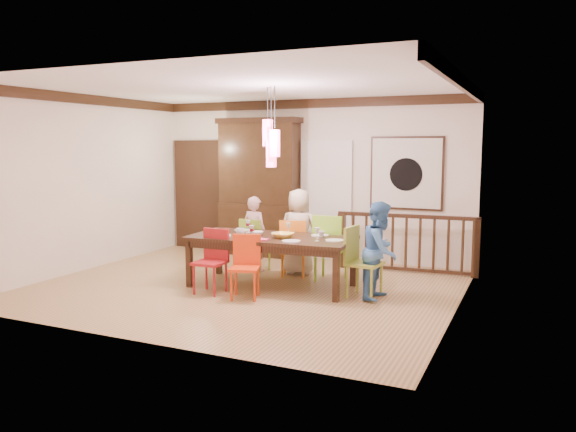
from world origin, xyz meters
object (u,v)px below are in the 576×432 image
at_px(chair_end_right, 365,257).
at_px(person_far_mid, 299,232).
at_px(balustrade, 406,242).
at_px(person_far_left, 255,234).
at_px(china_hutch, 259,187).
at_px(person_end_right, 380,250).
at_px(dining_table, 272,241).
at_px(chair_far_left, 256,241).

height_order(chair_end_right, person_far_mid, person_far_mid).
relative_size(balustrade, person_far_left, 1.86).
distance_m(person_far_left, person_far_mid, 0.77).
distance_m(china_hutch, balustrade, 3.00).
distance_m(person_far_mid, person_end_right, 1.82).
height_order(chair_end_right, china_hutch, china_hutch).
bearing_deg(chair_end_right, china_hutch, 58.76).
relative_size(balustrade, person_far_mid, 1.66).
bearing_deg(balustrade, china_hutch, 169.71).
height_order(dining_table, china_hutch, china_hutch).
bearing_deg(balustrade, dining_table, -135.72).
bearing_deg(chair_far_left, person_far_left, -42.92).
relative_size(china_hutch, balustrade, 1.12).
xyz_separation_m(person_far_left, person_far_mid, (0.77, 0.06, 0.07)).
xyz_separation_m(dining_table, person_far_left, (-0.72, 0.85, -0.06)).
relative_size(dining_table, person_end_right, 1.84).
relative_size(china_hutch, person_far_left, 2.08).
xyz_separation_m(dining_table, balustrade, (1.60, 1.75, -0.18)).
distance_m(chair_end_right, person_far_mid, 1.65).
bearing_deg(china_hutch, balustrade, -6.88).
xyz_separation_m(china_hutch, balustrade, (2.87, -0.35, -0.79)).
height_order(dining_table, chair_end_right, chair_end_right).
bearing_deg(person_end_right, chair_far_left, 74.39).
bearing_deg(chair_end_right, balustrade, 1.07).
xyz_separation_m(balustrade, person_end_right, (0.03, -1.74, 0.16)).
height_order(dining_table, balustrade, balustrade).
bearing_deg(china_hutch, chair_far_left, -65.34).
bearing_deg(dining_table, person_end_right, -2.95).
relative_size(china_hutch, person_far_mid, 1.86).
relative_size(person_far_left, person_end_right, 0.93).
bearing_deg(china_hutch, person_end_right, -35.73).
bearing_deg(person_end_right, chair_end_right, 100.19).
height_order(chair_far_left, person_far_mid, person_far_mid).
relative_size(person_far_left, person_far_mid, 0.90).
distance_m(balustrade, person_far_left, 2.49).
relative_size(chair_far_left, person_end_right, 0.67).
height_order(balustrade, person_far_mid, person_far_mid).
xyz_separation_m(chair_far_left, chair_end_right, (2.09, -0.81, 0.05)).
xyz_separation_m(chair_end_right, person_far_mid, (-1.37, 0.92, 0.14)).
xyz_separation_m(dining_table, person_end_right, (1.63, 0.01, -0.01)).
distance_m(china_hutch, person_end_right, 3.63).
height_order(balustrade, person_end_right, person_end_right).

